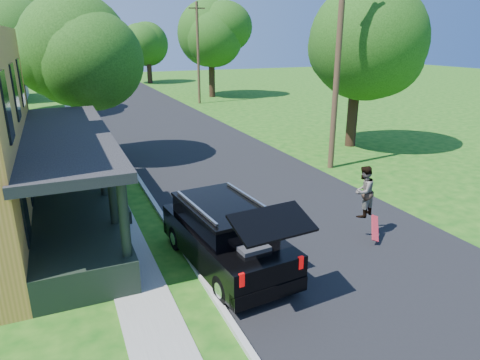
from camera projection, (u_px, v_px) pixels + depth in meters
name	position (u px, v px, depth m)	size (l,w,h in m)	color
ground	(357.00, 267.00, 11.57)	(140.00, 140.00, 0.00)	#124F0F
street	(171.00, 129.00, 28.99)	(8.00, 120.00, 0.02)	black
curb	(109.00, 134.00, 27.48)	(0.15, 120.00, 0.12)	#AFB0AA
sidewalk	(83.00, 136.00, 26.90)	(1.30, 120.00, 0.03)	gray
black_suv	(226.00, 235.00, 11.39)	(2.35, 5.18, 2.34)	black
skateboarder	(364.00, 192.00, 12.87)	(0.95, 0.86, 1.59)	black
skateboard	(375.00, 229.00, 12.86)	(0.56, 0.61, 0.64)	maroon
tree_left_mid	(69.00, 43.00, 19.54)	(5.28, 5.08, 8.40)	black
tree_left_far	(11.00, 27.00, 31.73)	(8.69, 8.50, 10.21)	black
tree_right_near	(357.00, 44.00, 22.69)	(6.53, 6.26, 8.61)	black
tree_right_mid	(210.00, 30.00, 42.21)	(8.49, 8.28, 10.15)	black
tree_right_far	(147.00, 39.00, 55.39)	(7.04, 7.30, 8.72)	black
utility_pole_near	(338.00, 51.00, 18.67)	(1.65, 0.28, 10.31)	#493022
utility_pole_far	(198.00, 53.00, 38.52)	(1.47, 0.25, 8.83)	#493022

